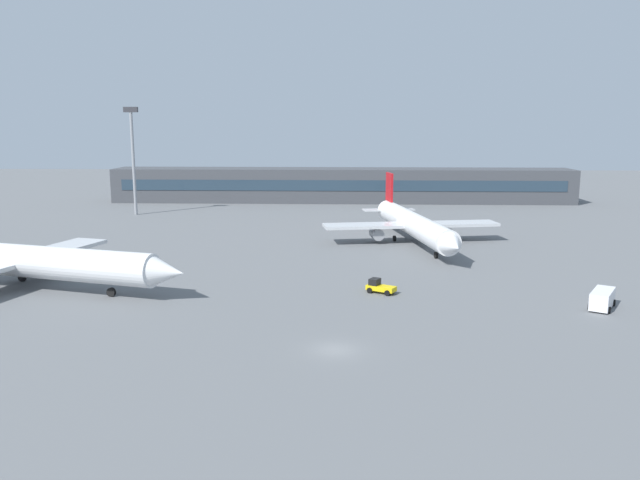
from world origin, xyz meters
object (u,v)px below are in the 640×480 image
at_px(airplane_near, 19,261).
at_px(floodlight_tower_west, 133,153).
at_px(baggage_tug_yellow, 379,287).
at_px(service_van_white, 602,299).
at_px(airplane_mid, 413,224).

relative_size(airplane_near, floodlight_tower_west, 1.88).
height_order(baggage_tug_yellow, floodlight_tower_west, floodlight_tower_west).
distance_m(airplane_near, baggage_tug_yellow, 45.69).
distance_m(baggage_tug_yellow, service_van_white, 25.57).
bearing_deg(floodlight_tower_west, service_van_white, -43.11).
relative_size(airplane_near, airplane_mid, 1.03).
bearing_deg(floodlight_tower_west, airplane_near, -83.72).
distance_m(airplane_near, floodlight_tower_west, 67.96).
relative_size(airplane_mid, floodlight_tower_west, 1.82).
bearing_deg(service_van_white, airplane_mid, 113.79).
bearing_deg(service_van_white, floodlight_tower_west, 136.89).
relative_size(airplane_near, baggage_tug_yellow, 11.96).
distance_m(airplane_mid, baggage_tug_yellow, 34.45).
height_order(airplane_near, airplane_mid, airplane_near).
distance_m(airplane_mid, floodlight_tower_west, 70.27).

